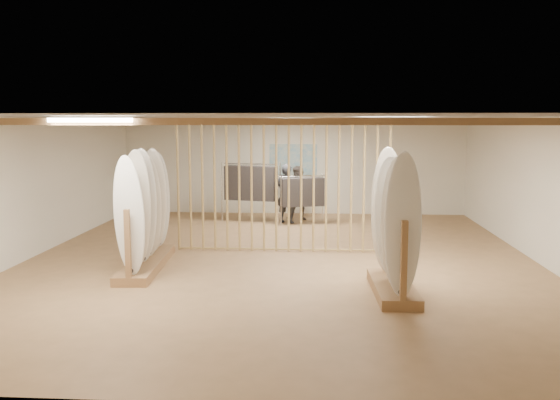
# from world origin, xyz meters

# --- Properties ---
(floor) EXTENTS (12.00, 12.00, 0.00)m
(floor) POSITION_xyz_m (0.00, 0.00, 0.00)
(floor) COLOR #A57B50
(floor) RESTS_ON ground
(ceiling) EXTENTS (12.00, 12.00, 0.00)m
(ceiling) POSITION_xyz_m (0.00, 0.00, 2.80)
(ceiling) COLOR gray
(ceiling) RESTS_ON ground
(wall_back) EXTENTS (12.00, 0.00, 12.00)m
(wall_back) POSITION_xyz_m (0.00, 6.00, 1.40)
(wall_back) COLOR silver
(wall_back) RESTS_ON ground
(wall_front) EXTENTS (12.00, 0.00, 12.00)m
(wall_front) POSITION_xyz_m (0.00, -6.00, 1.40)
(wall_front) COLOR silver
(wall_front) RESTS_ON ground
(wall_left) EXTENTS (0.00, 12.00, 12.00)m
(wall_left) POSITION_xyz_m (-5.00, 0.00, 1.40)
(wall_left) COLOR silver
(wall_left) RESTS_ON ground
(wall_right) EXTENTS (0.00, 12.00, 12.00)m
(wall_right) POSITION_xyz_m (5.00, 0.00, 1.40)
(wall_right) COLOR silver
(wall_right) RESTS_ON ground
(ceiling_slats) EXTENTS (9.50, 6.12, 0.10)m
(ceiling_slats) POSITION_xyz_m (0.00, 0.00, 2.72)
(ceiling_slats) COLOR #996F45
(ceiling_slats) RESTS_ON ground
(light_panels) EXTENTS (1.20, 0.35, 0.06)m
(light_panels) POSITION_xyz_m (0.00, 0.00, 2.74)
(light_panels) COLOR white
(light_panels) RESTS_ON ground
(bamboo_partition) EXTENTS (4.45, 0.05, 2.78)m
(bamboo_partition) POSITION_xyz_m (0.00, 0.80, 1.40)
(bamboo_partition) COLOR tan
(bamboo_partition) RESTS_ON ground
(poster) EXTENTS (1.40, 0.03, 0.90)m
(poster) POSITION_xyz_m (0.00, 5.98, 1.60)
(poster) COLOR teal
(poster) RESTS_ON ground
(rack_left) EXTENTS (0.77, 2.72, 2.17)m
(rack_left) POSITION_xyz_m (-2.45, -0.77, 0.74)
(rack_left) COLOR #996F45
(rack_left) RESTS_ON floor
(rack_right) EXTENTS (0.67, 1.92, 2.22)m
(rack_right) POSITION_xyz_m (1.94, -2.13, 0.75)
(rack_right) COLOR #996F45
(rack_right) RESTS_ON floor
(clothing_rack_a) EXTENTS (1.49, 0.68, 1.63)m
(clothing_rack_a) POSITION_xyz_m (-1.08, 4.44, 1.06)
(clothing_rack_a) COLOR silver
(clothing_rack_a) RESTS_ON floor
(clothing_rack_b) EXTENTS (1.19, 0.63, 1.32)m
(clothing_rack_b) POSITION_xyz_m (0.32, 4.14, 0.86)
(clothing_rack_b) COLOR silver
(clothing_rack_b) RESTS_ON floor
(shopper_a) EXTENTS (0.77, 0.64, 1.82)m
(shopper_a) POSITION_xyz_m (-0.10, 4.32, 0.91)
(shopper_a) COLOR #27292F
(shopper_a) RESTS_ON floor
(shopper_b) EXTENTS (0.92, 0.77, 1.69)m
(shopper_b) POSITION_xyz_m (0.22, 4.82, 0.85)
(shopper_b) COLOR #3D342F
(shopper_b) RESTS_ON floor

